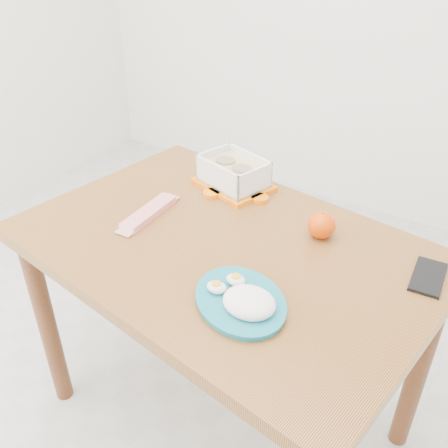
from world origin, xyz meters
The scene contains 7 objects.
ground centered at (0.00, 0.00, 0.00)m, with size 3.50×3.50×0.00m, color #B7B7B2.
dining_table centered at (0.19, 0.08, 0.64)m, with size 1.22×0.90×0.75m.
food_container centered at (0.04, 0.37, 0.80)m, with size 0.27×0.23×0.10m.
orange_fruit centered at (0.40, 0.25, 0.79)m, with size 0.08×0.08×0.08m, color red.
rice_plate centered at (0.37, -0.11, 0.77)m, with size 0.34×0.34×0.07m.
candy_bar centered at (-0.07, 0.08, 0.76)m, with size 0.21×0.05×0.02m, color red.
smartphone centered at (0.70, 0.23, 0.75)m, with size 0.07×0.15×0.01m, color black.
Camera 1 is at (0.81, -0.86, 1.53)m, focal length 40.00 mm.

